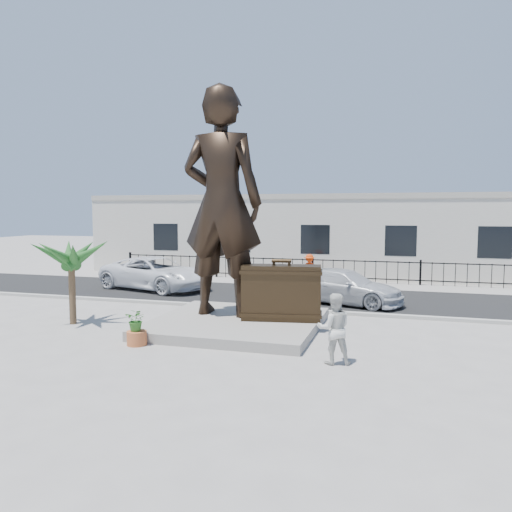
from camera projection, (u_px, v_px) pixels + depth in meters
The scene contains 16 objects.
ground at pixel (237, 340), 14.54m from camera, with size 100.00×100.00×0.00m, color #9E9991.
street at pixel (294, 296), 22.19m from camera, with size 40.00×7.00×0.01m, color black.
curb at pixel (275, 309), 18.84m from camera, with size 40.00×0.25×0.12m, color #A5A399.
far_sidewalk at pixel (310, 283), 26.01m from camera, with size 40.00×2.50×0.02m, color #9E9991.
plinth at pixel (237, 323), 16.10m from camera, with size 5.20×5.20×0.30m, color gray.
fence at pixel (313, 270), 26.72m from camera, with size 22.00×0.10×1.20m, color black.
building at pixel (325, 236), 30.59m from camera, with size 28.00×7.00×4.40m, color silver.
statue at pixel (222, 203), 16.41m from camera, with size 2.72×1.79×7.47m, color black.
suitcase at pixel (281, 293), 15.84m from camera, with size 2.49×0.79×1.75m, color black.
tourist at pixel (334, 329), 12.27m from camera, with size 0.86×0.67×1.76m, color silver.
car_white at pixel (155, 273), 23.87m from camera, with size 2.57×5.58×1.55m, color white.
car_silver at pixel (344, 287), 20.20m from camera, with size 1.94×4.78×1.39m, color silver.
worker at pixel (309, 269), 25.91m from camera, with size 0.97×0.56×1.50m, color red.
palm_tree at pixel (73, 324), 16.67m from camera, with size 1.80×1.80×3.20m, color #1F511D, non-canonical shape.
planter at pixel (137, 338), 14.02m from camera, with size 0.56×0.56×0.40m, color #BA5E31.
shrub at pixel (136, 320), 13.97m from camera, with size 0.57×0.50×0.64m, color #2C6821.
Camera 1 is at (4.55, -13.52, 3.78)m, focal length 35.00 mm.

